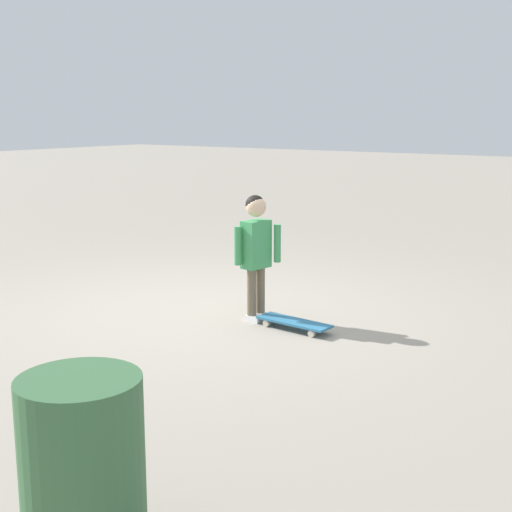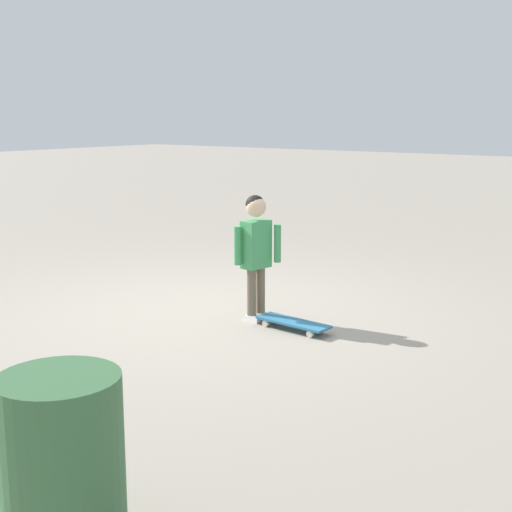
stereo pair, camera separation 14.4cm
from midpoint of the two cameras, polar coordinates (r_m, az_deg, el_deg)
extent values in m
plane|color=#9E9384|center=(6.36, -4.77, -4.41)|extent=(50.00, 50.00, 0.00)
cylinder|color=brown|center=(6.07, -0.32, -2.80)|extent=(0.08, 0.08, 0.42)
cube|color=white|center=(6.11, -0.12, -4.80)|extent=(0.10, 0.16, 0.05)
cylinder|color=brown|center=(5.99, -1.05, -2.98)|extent=(0.08, 0.08, 0.42)
cube|color=white|center=(6.03, -0.84, -5.01)|extent=(0.10, 0.16, 0.05)
cube|color=#3F9959|center=(5.94, -0.69, 0.94)|extent=(0.26, 0.17, 0.40)
cylinder|color=#3F9959|center=(5.99, 1.03, 1.02)|extent=(0.06, 0.06, 0.32)
cylinder|color=#3F9959|center=(5.88, -2.16, 0.82)|extent=(0.06, 0.06, 0.32)
sphere|color=beige|center=(5.90, -0.70, 3.96)|extent=(0.17, 0.17, 0.17)
sphere|color=black|center=(5.90, -0.77, 4.11)|extent=(0.16, 0.16, 0.16)
cube|color=teal|center=(5.80, 2.34, -5.27)|extent=(0.23, 0.65, 0.02)
cube|color=#B7B7BC|center=(5.68, 4.17, -5.80)|extent=(0.11, 0.04, 0.02)
cube|color=#B7B7BC|center=(5.94, 0.59, -5.01)|extent=(0.11, 0.04, 0.02)
cylinder|color=beige|center=(5.75, 4.60, -5.85)|extent=(0.03, 0.06, 0.06)
cylinder|color=beige|center=(5.63, 3.73, -6.20)|extent=(0.03, 0.06, 0.06)
cylinder|color=beige|center=(6.00, 1.04, -5.07)|extent=(0.03, 0.06, 0.06)
cylinder|color=beige|center=(5.89, 0.14, -5.39)|extent=(0.03, 0.06, 0.06)
cylinder|color=#38663D|center=(2.95, -15.05, -16.21)|extent=(0.48, 0.48, 0.75)
camera|label=1|loc=(0.07, -90.69, -0.14)|focal=50.14mm
camera|label=2|loc=(0.07, 89.31, 0.14)|focal=50.14mm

